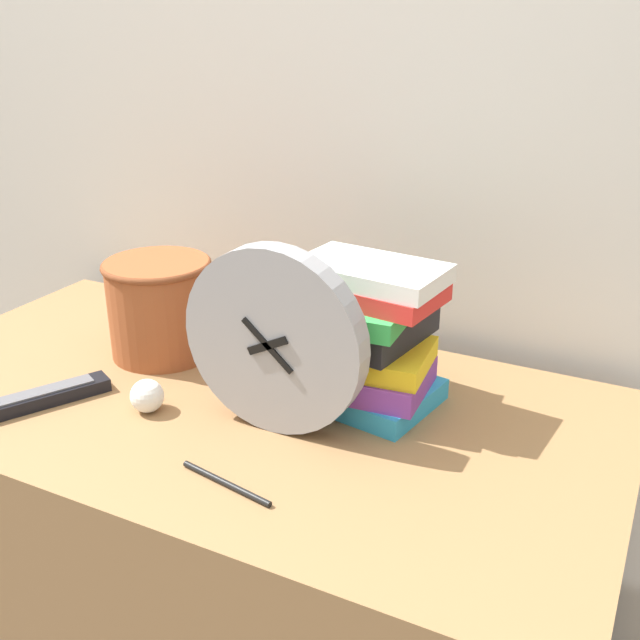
% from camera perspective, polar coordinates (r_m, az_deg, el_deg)
% --- Properties ---
extents(wall_back, '(6.00, 0.04, 2.40)m').
position_cam_1_polar(wall_back, '(1.35, 1.49, 17.39)').
color(wall_back, beige).
rests_on(wall_back, ground_plane).
extents(desk, '(1.16, 0.61, 0.77)m').
position_cam_1_polar(desk, '(1.39, -5.98, -20.02)').
color(desk, olive).
rests_on(desk, ground_plane).
extents(desk_clock, '(0.27, 0.04, 0.27)m').
position_cam_1_polar(desk_clock, '(1.02, -3.54, -1.59)').
color(desk_clock, '#99999E').
rests_on(desk_clock, desk).
extents(book_stack, '(0.25, 0.21, 0.22)m').
position_cam_1_polar(book_stack, '(1.10, 3.02, -1.10)').
color(book_stack, '#2D9ED1').
rests_on(book_stack, desk).
extents(basket, '(0.18, 0.18, 0.17)m').
position_cam_1_polar(basket, '(1.29, -12.10, 1.14)').
color(basket, '#994C28').
rests_on(basket, desk).
extents(tv_remote, '(0.12, 0.18, 0.02)m').
position_cam_1_polar(tv_remote, '(1.20, -20.13, -5.49)').
color(tv_remote, black).
rests_on(tv_remote, desk).
extents(crumpled_paper_ball, '(0.05, 0.05, 0.05)m').
position_cam_1_polar(crumpled_paper_ball, '(1.13, -13.04, -5.65)').
color(crumpled_paper_ball, white).
rests_on(crumpled_paper_ball, desk).
extents(pen, '(0.14, 0.03, 0.01)m').
position_cam_1_polar(pen, '(0.96, -7.18, -12.24)').
color(pen, black).
rests_on(pen, desk).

